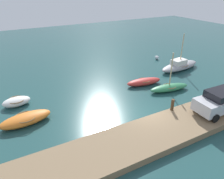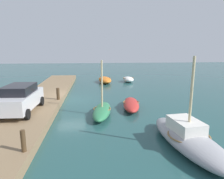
% 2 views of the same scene
% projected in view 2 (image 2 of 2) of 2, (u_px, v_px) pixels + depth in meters
% --- Properties ---
extents(ground_plane, '(84.00, 84.00, 0.00)m').
position_uv_depth(ground_plane, '(71.00, 99.00, 18.47)').
color(ground_plane, '#234C4C').
extents(dock_platform, '(25.32, 3.53, 0.49)m').
position_uv_depth(dock_platform, '(44.00, 97.00, 18.21)').
color(dock_platform, '#846B4C').
rests_on(dock_platform, ground_plane).
extents(rowboat_red, '(3.87, 1.67, 0.67)m').
position_uv_depth(rowboat_red, '(131.00, 104.00, 15.66)').
color(rowboat_red, '#B72D28').
rests_on(rowboat_red, ground_plane).
extents(sailboat_grey, '(6.01, 2.54, 4.28)m').
position_uv_depth(sailboat_grey, '(188.00, 138.00, 9.55)').
color(sailboat_grey, '#939399').
rests_on(sailboat_grey, ground_plane).
extents(rowboat_orange, '(3.90, 1.97, 0.76)m').
position_uv_depth(rowboat_orange, '(105.00, 80.00, 27.02)').
color(rowboat_orange, orange).
rests_on(rowboat_orange, ground_plane).
extents(rowboat_green, '(4.20, 1.77, 3.80)m').
position_uv_depth(rowboat_green, '(102.00, 110.00, 14.15)').
color(rowboat_green, '#2D7A4C').
rests_on(rowboat_green, ground_plane).
extents(dinghy_white, '(2.35, 1.49, 0.71)m').
position_uv_depth(dinghy_white, '(128.00, 79.00, 27.55)').
color(dinghy_white, white).
rests_on(dinghy_white, ground_plane).
extents(mooring_post_west, '(0.24, 0.24, 0.94)m').
position_uv_depth(mooring_post_west, '(58.00, 94.00, 16.49)').
color(mooring_post_west, '#47331E').
rests_on(mooring_post_west, dock_platform).
extents(mooring_post_mid_west, '(0.20, 0.20, 0.92)m').
position_uv_depth(mooring_post_mid_west, '(23.00, 141.00, 8.26)').
color(mooring_post_mid_west, '#47331E').
rests_on(mooring_post_mid_west, dock_platform).
extents(parked_car, '(4.34, 2.14, 1.79)m').
position_uv_depth(parked_car, '(20.00, 98.00, 13.22)').
color(parked_car, silver).
rests_on(parked_car, dock_platform).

